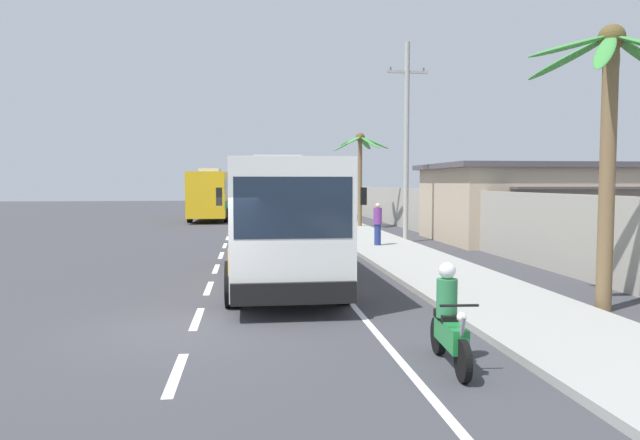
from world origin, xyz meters
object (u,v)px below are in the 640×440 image
object	(u,v)px
utility_pole_mid	(406,139)
roadside_building	(557,202)
coach_bus_far_lane	(212,193)
pedestrian_near_kerb	(378,223)
palm_second	(608,111)
motorcycle_beside_bus	(449,324)
motorcycle_trailing	(302,229)
coach_bus_foreground	(279,214)
palm_nearest	(360,156)

from	to	relation	value
utility_pole_mid	roadside_building	xyz separation A→B (m)	(7.36, -0.24, -2.95)
coach_bus_far_lane	pedestrian_near_kerb	distance (m)	21.91
palm_second	coach_bus_far_lane	bearing A→B (deg)	107.60
motorcycle_beside_bus	utility_pole_mid	xyz separation A→B (m)	(4.29, 18.12, 4.16)
motorcycle_trailing	pedestrian_near_kerb	distance (m)	3.92
motorcycle_beside_bus	motorcycle_trailing	distance (m)	18.21
motorcycle_beside_bus	roadside_building	size ratio (longest dim) A/B	0.16
roadside_building	coach_bus_far_lane	bearing A→B (deg)	133.84
coach_bus_foreground	motorcycle_trailing	distance (m)	9.96
coach_bus_foreground	utility_pole_mid	distance (m)	11.99
motorcycle_beside_bus	pedestrian_near_kerb	size ratio (longest dim) A/B	1.10
utility_pole_mid	palm_nearest	distance (m)	8.51
utility_pole_mid	palm_second	size ratio (longest dim) A/B	1.51
pedestrian_near_kerb	palm_nearest	size ratio (longest dim) A/B	0.31
coach_bus_foreground	palm_second	distance (m)	8.86
utility_pole_mid	roadside_building	bearing A→B (deg)	-1.85
palm_second	roadside_building	xyz separation A→B (m)	(7.02, 14.61, -2.46)
coach_bus_far_lane	roadside_building	distance (m)	25.13
motorcycle_beside_bus	motorcycle_trailing	bearing A→B (deg)	91.87
motorcycle_beside_bus	palm_nearest	world-z (taller)	palm_nearest
coach_bus_far_lane	motorcycle_trailing	world-z (taller)	coach_bus_far_lane
motorcycle_trailing	palm_nearest	distance (m)	10.16
coach_bus_far_lane	roadside_building	size ratio (longest dim) A/B	0.91
pedestrian_near_kerb	utility_pole_mid	distance (m)	4.83
coach_bus_far_lane	utility_pole_mid	size ratio (longest dim) A/B	1.20
coach_bus_foreground	motorcycle_beside_bus	world-z (taller)	coach_bus_foreground
palm_nearest	pedestrian_near_kerb	bearing A→B (deg)	-96.90
coach_bus_foreground	pedestrian_near_kerb	xyz separation A→B (m)	(4.56, 7.26, -0.80)
motorcycle_trailing	palm_second	xyz separation A→B (m)	(5.22, -14.92, 3.66)
motorcycle_beside_bus	palm_nearest	distance (m)	27.12
utility_pole_mid	coach_bus_far_lane	bearing A→B (deg)	119.32
motorcycle_beside_bus	pedestrian_near_kerb	world-z (taller)	pedestrian_near_kerb
palm_second	roadside_building	size ratio (longest dim) A/B	0.51
coach_bus_far_lane	motorcycle_beside_bus	size ratio (longest dim) A/B	5.65
motorcycle_beside_bus	palm_second	size ratio (longest dim) A/B	0.32
coach_bus_foreground	motorcycle_trailing	world-z (taller)	coach_bus_foreground
motorcycle_beside_bus	palm_second	distance (m)	6.75
palm_nearest	motorcycle_trailing	bearing A→B (deg)	-117.20
coach_bus_foreground	palm_second	size ratio (longest dim) A/B	1.77
coach_bus_foreground	coach_bus_far_lane	world-z (taller)	coach_bus_far_lane
motorcycle_beside_bus	roadside_building	distance (m)	21.38
palm_second	motorcycle_beside_bus	bearing A→B (deg)	-144.67
palm_second	utility_pole_mid	bearing A→B (deg)	91.31
coach_bus_foreground	motorcycle_trailing	size ratio (longest dim) A/B	5.53
coach_bus_foreground	coach_bus_far_lane	xyz separation A→B (m)	(-3.61, 27.57, 0.10)
utility_pole_mid	palm_second	bearing A→B (deg)	-88.69
coach_bus_far_lane	roadside_building	bearing A→B (deg)	-46.16
utility_pole_mid	palm_second	world-z (taller)	utility_pole_mid
coach_bus_far_lane	palm_nearest	xyz separation A→B (m)	(9.48, -9.41, 2.43)
palm_second	motorcycle_trailing	bearing A→B (deg)	109.28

